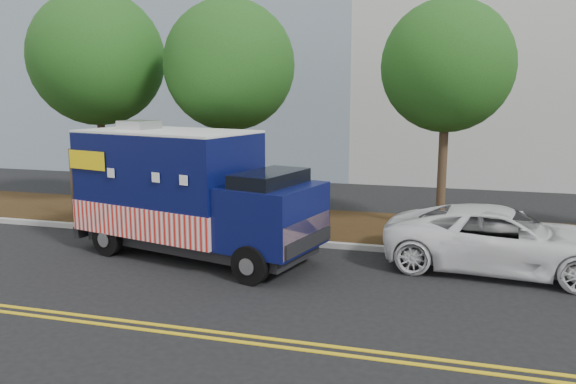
# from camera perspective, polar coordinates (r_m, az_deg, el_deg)

# --- Properties ---
(ground) EXTENTS (120.00, 120.00, 0.00)m
(ground) POSITION_cam_1_polar(r_m,az_deg,el_deg) (14.97, -9.36, -6.06)
(ground) COLOR black
(ground) RESTS_ON ground
(curb) EXTENTS (120.00, 0.18, 0.15)m
(curb) POSITION_cam_1_polar(r_m,az_deg,el_deg) (16.18, -7.27, -4.49)
(curb) COLOR #9E9E99
(curb) RESTS_ON ground
(mulch_strip) EXTENTS (120.00, 4.00, 0.15)m
(mulch_strip) POSITION_cam_1_polar(r_m,az_deg,el_deg) (18.07, -4.68, -2.88)
(mulch_strip) COLOR black
(mulch_strip) RESTS_ON ground
(centerline_near) EXTENTS (120.00, 0.10, 0.01)m
(centerline_near) POSITION_cam_1_polar(r_m,az_deg,el_deg) (11.33, -19.12, -11.90)
(centerline_near) COLOR gold
(centerline_near) RESTS_ON ground
(centerline_far) EXTENTS (120.00, 0.10, 0.01)m
(centerline_far) POSITION_cam_1_polar(r_m,az_deg,el_deg) (11.14, -19.86, -12.33)
(centerline_far) COLOR gold
(centerline_far) RESTS_ON ground
(tree_a) EXTENTS (4.44, 4.44, 7.46)m
(tree_a) POSITION_cam_1_polar(r_m,az_deg,el_deg) (20.21, -18.82, 12.72)
(tree_a) COLOR #38281C
(tree_a) RESTS_ON ground
(tree_b) EXTENTS (4.01, 4.01, 6.94)m
(tree_b) POSITION_cam_1_polar(r_m,az_deg,el_deg) (17.71, -5.97, 12.65)
(tree_b) COLOR #38281C
(tree_b) RESTS_ON ground
(tree_c) EXTENTS (3.72, 3.72, 6.72)m
(tree_c) POSITION_cam_1_polar(r_m,az_deg,el_deg) (16.76, 15.87, 12.16)
(tree_c) COLOR #38281C
(tree_c) RESTS_ON ground
(sign_post) EXTENTS (0.06, 0.06, 2.40)m
(sign_post) POSITION_cam_1_polar(r_m,az_deg,el_deg) (18.89, -21.08, 0.51)
(sign_post) COLOR #473828
(sign_post) RESTS_ON ground
(food_truck) EXTENTS (6.82, 3.85, 3.40)m
(food_truck) POSITION_cam_1_polar(r_m,az_deg,el_deg) (14.47, -10.30, -0.39)
(food_truck) COLOR black
(food_truck) RESTS_ON ground
(white_car) EXTENTS (5.56, 2.96, 1.49)m
(white_car) POSITION_cam_1_polar(r_m,az_deg,el_deg) (14.06, 20.89, -4.54)
(white_car) COLOR white
(white_car) RESTS_ON ground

